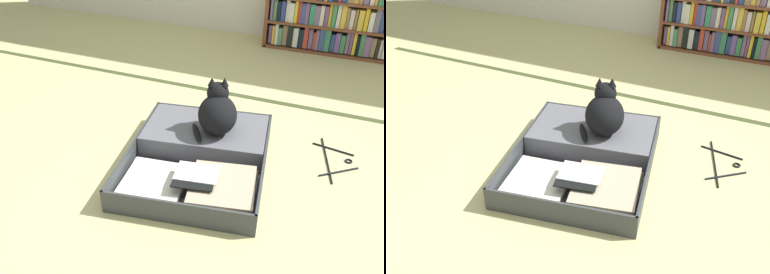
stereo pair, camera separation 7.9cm
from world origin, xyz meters
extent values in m
plane|color=#C7C184|center=(0.00, 0.00, 0.00)|extent=(10.00, 10.00, 0.00)
cube|color=#3D4826|center=(0.00, 1.10, 0.00)|extent=(4.80, 0.05, 0.00)
cube|color=brown|center=(-0.29, 2.24, 0.34)|extent=(0.03, 0.28, 0.67)
cube|color=brown|center=(0.27, 2.24, 0.01)|extent=(1.12, 0.28, 0.02)
cube|color=brown|center=(0.27, 2.24, 0.23)|extent=(1.09, 0.28, 0.02)
cube|color=slate|center=(-0.25, 2.25, 0.11)|extent=(0.03, 0.24, 0.16)
cube|color=yellow|center=(-0.22, 2.23, 0.12)|extent=(0.02, 0.24, 0.16)
cube|color=silver|center=(-0.19, 2.23, 0.13)|extent=(0.03, 0.24, 0.18)
cube|color=#488B62|center=(-0.16, 2.23, 0.11)|extent=(0.03, 0.24, 0.15)
cube|color=#94725C|center=(-0.12, 2.24, 0.12)|extent=(0.04, 0.24, 0.17)
cube|color=black|center=(-0.07, 2.23, 0.13)|extent=(0.04, 0.24, 0.18)
cube|color=silver|center=(-0.02, 2.23, 0.12)|extent=(0.04, 0.24, 0.17)
cube|color=black|center=(0.02, 2.24, 0.11)|extent=(0.04, 0.24, 0.16)
cube|color=#BE3C32|center=(0.06, 2.24, 0.13)|extent=(0.04, 0.24, 0.18)
cube|color=slate|center=(0.10, 2.25, 0.12)|extent=(0.03, 0.24, 0.17)
cube|color=#AB4228|center=(0.13, 2.24, 0.11)|extent=(0.02, 0.24, 0.15)
cube|color=slate|center=(0.16, 2.23, 0.12)|extent=(0.03, 0.24, 0.17)
cube|color=#374C85|center=(0.20, 2.23, 0.13)|extent=(0.04, 0.24, 0.19)
cube|color=#387F5A|center=(0.24, 2.23, 0.13)|extent=(0.04, 0.24, 0.18)
cube|color=#324D8C|center=(0.28, 2.25, 0.11)|extent=(0.04, 0.24, 0.15)
cube|color=#705297|center=(0.32, 2.24, 0.12)|extent=(0.04, 0.24, 0.17)
cube|color=#37814E|center=(0.37, 2.24, 0.11)|extent=(0.04, 0.24, 0.15)
cube|color=slate|center=(0.40, 2.24, 0.13)|extent=(0.03, 0.24, 0.18)
cube|color=#7D558D|center=(0.43, 2.24, 0.13)|extent=(0.02, 0.24, 0.19)
cube|color=yellow|center=(0.46, 2.23, 0.13)|extent=(0.02, 0.24, 0.19)
cube|color=black|center=(0.48, 2.25, 0.12)|extent=(0.02, 0.24, 0.16)
cube|color=#417756|center=(0.52, 2.23, 0.13)|extent=(0.04, 0.24, 0.18)
cube|color=slate|center=(0.56, 2.23, 0.12)|extent=(0.04, 0.24, 0.17)
cube|color=gray|center=(0.60, 2.25, 0.11)|extent=(0.04, 0.24, 0.16)
cube|color=black|center=(0.64, 2.23, 0.11)|extent=(0.02, 0.24, 0.16)
cube|color=silver|center=(0.66, 2.24, 0.11)|extent=(0.02, 0.24, 0.15)
cube|color=brown|center=(0.27, 2.24, 0.44)|extent=(1.09, 0.28, 0.02)
cube|color=slate|center=(-0.25, 2.23, 0.34)|extent=(0.02, 0.24, 0.19)
cube|color=#4C8350|center=(-0.22, 2.24, 0.34)|extent=(0.03, 0.24, 0.19)
cube|color=black|center=(-0.19, 2.24, 0.32)|extent=(0.03, 0.24, 0.17)
cube|color=#314792|center=(-0.16, 2.24, 0.33)|extent=(0.03, 0.24, 0.17)
cube|color=silver|center=(-0.12, 2.25, 0.33)|extent=(0.03, 0.24, 0.18)
cube|color=silver|center=(-0.08, 2.24, 0.32)|extent=(0.04, 0.24, 0.16)
cube|color=gold|center=(-0.05, 2.24, 0.33)|extent=(0.03, 0.24, 0.19)
cube|color=red|center=(-0.02, 2.24, 0.33)|extent=(0.02, 0.24, 0.18)
cube|color=#3A4C90|center=(0.01, 2.24, 0.33)|extent=(0.04, 0.24, 0.17)
cube|color=slate|center=(0.05, 2.24, 0.33)|extent=(0.03, 0.24, 0.17)
cube|color=#348B64|center=(0.09, 2.24, 0.32)|extent=(0.04, 0.24, 0.17)
cube|color=slate|center=(0.13, 2.24, 0.32)|extent=(0.04, 0.24, 0.16)
cube|color=beige|center=(0.17, 2.24, 0.32)|extent=(0.03, 0.24, 0.16)
cube|color=#694D85|center=(0.20, 2.24, 0.32)|extent=(0.03, 0.24, 0.16)
cube|color=gold|center=(0.23, 2.24, 0.33)|extent=(0.02, 0.24, 0.18)
cube|color=#3D8857|center=(0.26, 2.23, 0.34)|extent=(0.03, 0.24, 0.19)
cube|color=silver|center=(0.30, 2.24, 0.34)|extent=(0.03, 0.24, 0.19)
cube|color=gold|center=(0.33, 2.24, 0.33)|extent=(0.04, 0.24, 0.19)
cube|color=#95734B|center=(0.37, 2.24, 0.33)|extent=(0.02, 0.24, 0.17)
cube|color=silver|center=(0.40, 2.25, 0.32)|extent=(0.03, 0.24, 0.16)
cube|color=#9C7A4A|center=(0.43, 2.25, 0.32)|extent=(0.02, 0.24, 0.16)
cube|color=gold|center=(0.47, 2.23, 0.32)|extent=(0.04, 0.24, 0.16)
cube|color=yellow|center=(0.51, 2.24, 0.33)|extent=(0.03, 0.24, 0.18)
cube|color=silver|center=(0.55, 2.24, 0.32)|extent=(0.04, 0.24, 0.15)
cube|color=slate|center=(0.59, 2.24, 0.33)|extent=(0.04, 0.24, 0.18)
cube|color=#2E4780|center=(0.63, 2.25, 0.33)|extent=(0.04, 0.24, 0.17)
cube|color=#383C3F|center=(-0.11, -0.01, 0.01)|extent=(0.77, 0.56, 0.01)
cube|color=#383C3F|center=(-0.07, -0.22, 0.06)|extent=(0.69, 0.13, 0.12)
cube|color=#383C3F|center=(-0.45, -0.06, 0.06)|extent=(0.09, 0.44, 0.12)
cube|color=#383C3F|center=(0.23, 0.05, 0.06)|extent=(0.09, 0.44, 0.12)
cube|color=#4B4960|center=(-0.11, -0.01, 0.02)|extent=(0.74, 0.53, 0.01)
cube|color=#383C3F|center=(-0.19, 0.43, 0.01)|extent=(0.77, 0.56, 0.01)
cube|color=#383C3F|center=(-0.22, 0.64, 0.06)|extent=(0.69, 0.13, 0.12)
cube|color=#383C3F|center=(-0.53, 0.37, 0.06)|extent=(0.09, 0.44, 0.12)
cube|color=#383C3F|center=(0.15, 0.49, 0.06)|extent=(0.09, 0.44, 0.12)
cube|color=#4B4960|center=(-0.19, 0.43, 0.02)|extent=(0.74, 0.53, 0.01)
cylinder|color=black|center=(-0.15, 0.21, 0.02)|extent=(0.67, 0.13, 0.02)
cube|color=#B1AA91|center=(-0.28, -0.03, 0.03)|extent=(0.34, 0.37, 0.02)
cube|color=silver|center=(-0.28, -0.04, 0.05)|extent=(0.35, 0.37, 0.02)
cube|color=silver|center=(0.06, 0.03, 0.03)|extent=(0.35, 0.38, 0.02)
cube|color=slate|center=(0.06, 0.02, 0.05)|extent=(0.36, 0.41, 0.02)
cube|color=#ACAE95|center=(0.05, 0.02, 0.07)|extent=(0.37, 0.38, 0.02)
cube|color=tan|center=(0.06, 0.02, 0.09)|extent=(0.37, 0.39, 0.02)
cube|color=white|center=(-0.08, 0.03, 0.11)|extent=(0.23, 0.18, 0.01)
cube|color=black|center=(-0.08, -0.01, 0.11)|extent=(0.23, 0.21, 0.01)
cube|color=slate|center=(-0.19, 0.43, 0.07)|extent=(0.73, 0.52, 0.11)
torus|color=white|center=(-0.14, 0.41, 0.12)|extent=(0.11, 0.11, 0.01)
cylinder|color=black|center=(-0.41, 0.59, 0.06)|extent=(0.02, 0.02, 0.11)
cylinder|color=black|center=(-0.03, 0.66, 0.06)|extent=(0.02, 0.02, 0.11)
cube|color=gold|center=(-0.09, -0.21, 0.10)|extent=(0.04, 0.01, 0.02)
cube|color=white|center=(0.12, -0.17, 0.10)|extent=(0.04, 0.01, 0.03)
cube|color=yellow|center=(0.13, -0.17, 0.08)|extent=(0.04, 0.01, 0.02)
cube|color=white|center=(0.06, -0.18, 0.07)|extent=(0.03, 0.01, 0.02)
ellipsoid|color=black|center=(-0.11, 0.40, 0.23)|extent=(0.29, 0.31, 0.21)
ellipsoid|color=black|center=(-0.14, 0.47, 0.18)|extent=(0.17, 0.14, 0.12)
sphere|color=black|center=(-0.13, 0.46, 0.33)|extent=(0.12, 0.12, 0.12)
cone|color=black|center=(-0.10, 0.46, 0.40)|extent=(0.05, 0.05, 0.05)
cone|color=black|center=(-0.16, 0.44, 0.40)|extent=(0.05, 0.05, 0.05)
sphere|color=gold|center=(-0.13, 0.51, 0.34)|extent=(0.02, 0.02, 0.02)
sphere|color=gold|center=(-0.17, 0.50, 0.34)|extent=(0.02, 0.02, 0.02)
ellipsoid|color=black|center=(-0.20, 0.32, 0.14)|extent=(0.13, 0.18, 0.03)
cylinder|color=black|center=(0.47, 0.55, 0.00)|extent=(0.12, 0.41, 0.01)
cylinder|color=black|center=(0.49, 0.66, 0.01)|extent=(0.23, 0.05, 0.01)
cylinder|color=black|center=(0.55, 0.46, 0.01)|extent=(0.19, 0.16, 0.01)
torus|color=black|center=(0.59, 0.58, 0.01)|extent=(0.05, 0.05, 0.01)
camera|label=1|loc=(0.53, -1.45, 1.33)|focal=39.24mm
camera|label=2|loc=(0.60, -1.42, 1.33)|focal=39.24mm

